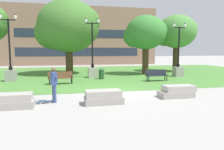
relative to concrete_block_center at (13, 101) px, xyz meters
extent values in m
plane|color=#A3A09B|center=(5.39, 2.65, -0.31)|extent=(140.00, 140.00, 0.00)
cube|color=#4C8438|center=(5.39, 12.65, -0.30)|extent=(40.00, 20.00, 0.02)
cube|color=#9E9991|center=(0.01, 0.00, -0.15)|extent=(1.80, 0.90, 0.32)
cube|color=#A6A098|center=(-0.01, 0.00, 0.17)|extent=(1.66, 0.83, 0.32)
cube|color=#9E9991|center=(4.03, -0.05, -0.15)|extent=(1.80, 0.90, 0.32)
cube|color=#A6A098|center=(4.01, -0.05, 0.17)|extent=(1.66, 0.83, 0.32)
cube|color=#9E9991|center=(8.05, 0.48, -0.15)|extent=(1.80, 0.90, 0.32)
cube|color=#A6A098|center=(8.22, 0.48, 0.17)|extent=(1.66, 0.83, 0.32)
cylinder|color=#384C7A|center=(1.76, 0.62, 0.12)|extent=(0.15, 0.15, 0.86)
cylinder|color=#384C7A|center=(1.71, 0.81, 0.12)|extent=(0.15, 0.15, 0.86)
cube|color=#334784|center=(1.73, 0.72, 0.85)|extent=(0.34, 0.45, 0.60)
cylinder|color=#334784|center=(1.80, 0.71, 1.03)|extent=(0.24, 0.55, 0.33)
cylinder|color=#334784|center=(1.67, 0.72, 1.03)|extent=(0.24, 0.55, 0.33)
sphere|color=brown|center=(1.73, 0.72, 1.29)|extent=(0.22, 0.22, 0.22)
cube|color=#2D4C75|center=(1.29, 0.61, -0.22)|extent=(0.82, 0.33, 0.02)
cube|color=#2D4C75|center=(0.85, 0.54, -0.20)|extent=(0.15, 0.22, 0.06)
cube|color=#2D4C75|center=(1.74, 0.69, -0.20)|extent=(0.15, 0.22, 0.06)
cylinder|color=silver|center=(1.09, 0.47, -0.28)|extent=(0.06, 0.04, 0.06)
cylinder|color=silver|center=(1.06, 0.68, -0.28)|extent=(0.06, 0.04, 0.06)
cylinder|color=silver|center=(1.53, 0.54, -0.28)|extent=(0.06, 0.04, 0.06)
cylinder|color=silver|center=(1.49, 0.76, -0.28)|extent=(0.06, 0.04, 0.06)
cube|color=brown|center=(1.96, 6.33, 0.15)|extent=(1.84, 0.62, 0.05)
cube|color=brown|center=(1.94, 6.58, 0.38)|extent=(1.80, 0.31, 0.46)
cube|color=black|center=(1.13, 6.24, 0.27)|extent=(0.10, 0.40, 0.04)
cube|color=black|center=(2.80, 6.41, 0.27)|extent=(0.10, 0.40, 0.04)
cylinder|color=black|center=(1.18, 6.09, -0.08)|extent=(0.07, 0.07, 0.41)
cylinder|color=black|center=(2.78, 6.25, -0.08)|extent=(0.07, 0.07, 0.41)
cylinder|color=black|center=(1.15, 6.41, -0.08)|extent=(0.07, 0.07, 0.41)
cylinder|color=black|center=(2.74, 6.57, -0.08)|extent=(0.07, 0.07, 0.41)
cube|color=#1E232D|center=(9.55, 6.26, 0.15)|extent=(1.82, 0.54, 0.05)
cube|color=#1E232D|center=(9.53, 6.51, 0.38)|extent=(1.80, 0.23, 0.46)
cube|color=black|center=(8.71, 6.21, 0.27)|extent=(0.08, 0.40, 0.04)
cube|color=black|center=(10.39, 6.31, 0.27)|extent=(0.08, 0.40, 0.04)
cylinder|color=black|center=(8.76, 6.05, -0.08)|extent=(0.07, 0.07, 0.41)
cylinder|color=black|center=(10.35, 6.14, -0.08)|extent=(0.07, 0.07, 0.41)
cylinder|color=black|center=(8.74, 6.37, -0.08)|extent=(0.07, 0.07, 0.41)
cylinder|color=black|center=(10.34, 6.46, -0.08)|extent=(0.07, 0.07, 0.41)
cube|color=#ADA89E|center=(4.77, 9.73, 0.16)|extent=(0.80, 0.80, 0.90)
cylinder|color=black|center=(4.77, 9.73, 0.76)|extent=(0.28, 0.28, 0.30)
cylinder|color=black|center=(4.77, 9.73, 2.64)|extent=(0.14, 0.14, 4.06)
cube|color=black|center=(4.77, 9.73, 4.57)|extent=(1.10, 0.08, 0.08)
ellipsoid|color=white|center=(4.22, 9.73, 4.81)|extent=(0.22, 0.22, 0.36)
cone|color=black|center=(4.22, 9.73, 5.01)|extent=(0.20, 0.20, 0.13)
ellipsoid|color=white|center=(5.32, 9.73, 4.81)|extent=(0.22, 0.22, 0.36)
cone|color=black|center=(5.32, 9.73, 5.01)|extent=(0.20, 0.20, 0.13)
cube|color=gray|center=(12.81, 8.80, 0.16)|extent=(0.80, 0.80, 0.90)
cylinder|color=black|center=(12.81, 8.80, 0.76)|extent=(0.28, 0.28, 0.30)
cylinder|color=black|center=(12.81, 8.80, 2.49)|extent=(0.14, 0.14, 3.76)
cube|color=black|center=(12.81, 8.80, 4.27)|extent=(1.10, 0.08, 0.08)
ellipsoid|color=white|center=(12.26, 8.80, 4.51)|extent=(0.22, 0.22, 0.36)
cone|color=black|center=(12.26, 8.80, 4.71)|extent=(0.20, 0.20, 0.13)
ellipsoid|color=white|center=(13.36, 8.80, 4.51)|extent=(0.22, 0.22, 0.36)
cone|color=black|center=(13.36, 8.80, 4.71)|extent=(0.20, 0.20, 0.13)
cube|color=gray|center=(-1.97, 8.74, 0.16)|extent=(0.80, 0.80, 0.90)
cylinder|color=black|center=(-1.97, 8.74, 0.76)|extent=(0.28, 0.28, 0.30)
cylinder|color=black|center=(-1.97, 8.74, 2.64)|extent=(0.14, 0.14, 4.05)
cube|color=black|center=(-1.97, 8.74, 4.56)|extent=(1.10, 0.08, 0.08)
ellipsoid|color=white|center=(-2.52, 8.74, 4.80)|extent=(0.22, 0.22, 0.36)
cone|color=black|center=(-2.52, 8.74, 5.00)|extent=(0.20, 0.20, 0.13)
ellipsoid|color=white|center=(-1.42, 8.74, 4.80)|extent=(0.22, 0.22, 0.36)
cone|color=black|center=(-1.42, 8.74, 5.00)|extent=(0.20, 0.20, 0.13)
cylinder|color=#42301E|center=(14.92, 13.16, 1.41)|extent=(0.66, 0.66, 3.38)
ellipsoid|color=#4C893D|center=(14.92, 13.16, 4.32)|extent=(4.46, 4.46, 3.79)
sphere|color=#4C893D|center=(13.69, 13.61, 3.88)|extent=(2.45, 2.45, 2.45)
sphere|color=#4C893D|center=(16.03, 12.71, 4.55)|extent=(2.23, 2.23, 2.23)
cylinder|color=#42301E|center=(2.77, 13.09, 1.32)|extent=(0.75, 0.75, 3.21)
ellipsoid|color=#42752D|center=(2.77, 13.09, 4.66)|extent=(6.29, 6.29, 5.35)
sphere|color=#42752D|center=(1.04, 13.71, 4.03)|extent=(3.46, 3.46, 3.46)
sphere|color=#42752D|center=(4.34, 12.46, 4.97)|extent=(3.14, 3.14, 3.14)
cylinder|color=#42301E|center=(10.44, 11.20, 1.30)|extent=(0.64, 0.64, 3.17)
ellipsoid|color=#387F33|center=(10.44, 11.20, 4.00)|extent=(4.06, 4.06, 3.45)
sphere|color=#387F33|center=(9.32, 11.61, 3.60)|extent=(2.23, 2.23, 2.23)
sphere|color=#387F33|center=(11.45, 10.79, 4.20)|extent=(2.03, 2.03, 2.03)
cylinder|color=#234C28|center=(5.37, 8.44, 0.11)|extent=(0.48, 0.48, 0.80)
cone|color=#234C28|center=(5.37, 8.44, 0.59)|extent=(0.49, 0.49, 0.16)
cube|color=#8E6B56|center=(4.80, 27.15, 4.57)|extent=(26.80, 1.00, 9.74)
cube|color=#232D3D|center=(4.80, 26.64, 1.89)|extent=(20.10, 0.03, 1.40)
cube|color=#232D3D|center=(4.80, 26.64, 4.89)|extent=(20.10, 0.03, 1.40)
camera|label=1|loc=(2.24, -10.03, 2.23)|focal=35.00mm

